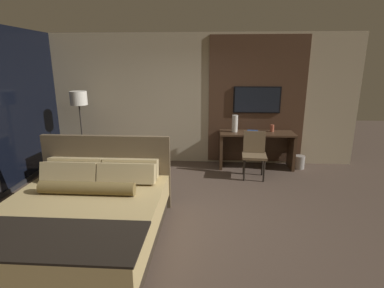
% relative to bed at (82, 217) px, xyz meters
% --- Properties ---
extents(ground_plane, '(16.00, 16.00, 0.00)m').
position_rel_bed_xyz_m(ground_plane, '(1.09, 0.69, -0.33)').
color(ground_plane, '#4C3D33').
extents(wall_back_tv_panel, '(7.20, 0.09, 2.80)m').
position_rel_bed_xyz_m(wall_back_tv_panel, '(1.27, 3.29, 1.07)').
color(wall_back_tv_panel, '#BCAD8E').
rests_on(wall_back_tv_panel, ground_plane).
extents(bed, '(1.96, 2.22, 1.14)m').
position_rel_bed_xyz_m(bed, '(0.00, 0.00, 0.00)').
color(bed, '#33281E').
rests_on(bed, ground_plane).
extents(desk, '(1.55, 0.55, 0.77)m').
position_rel_bed_xyz_m(desk, '(2.56, 2.98, 0.18)').
color(desk, '#422D1E').
rests_on(desk, ground_plane).
extents(tv, '(1.00, 0.04, 0.56)m').
position_rel_bed_xyz_m(tv, '(2.56, 3.21, 1.10)').
color(tv, black).
extents(desk_chair, '(0.49, 0.49, 0.90)m').
position_rel_bed_xyz_m(desk_chair, '(2.43, 2.40, 0.21)').
color(desk_chair, brown).
rests_on(desk_chair, ground_plane).
extents(armchair_by_window, '(0.76, 0.77, 0.81)m').
position_rel_bed_xyz_m(armchair_by_window, '(-1.00, 2.04, -0.05)').
color(armchair_by_window, '#998460').
rests_on(armchair_by_window, ground_plane).
extents(floor_lamp, '(0.34, 0.34, 1.63)m').
position_rel_bed_xyz_m(floor_lamp, '(-1.13, 2.72, 1.03)').
color(floor_lamp, '#282623').
rests_on(floor_lamp, ground_plane).
extents(vase_tall, '(0.12, 0.12, 0.36)m').
position_rel_bed_xyz_m(vase_tall, '(2.09, 2.98, 0.62)').
color(vase_tall, silver).
rests_on(vase_tall, desk).
extents(vase_short, '(0.08, 0.08, 0.14)m').
position_rel_bed_xyz_m(vase_short, '(2.89, 3.06, 0.52)').
color(vase_short, '#B2563D').
rests_on(vase_short, desk).
extents(book, '(0.24, 0.19, 0.03)m').
position_rel_bed_xyz_m(book, '(2.47, 3.00, 0.46)').
color(book, navy).
rests_on(book, desk).
extents(waste_bin, '(0.22, 0.22, 0.28)m').
position_rel_bed_xyz_m(waste_bin, '(3.48, 2.93, -0.19)').
color(waste_bin, gray).
rests_on(waste_bin, ground_plane).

